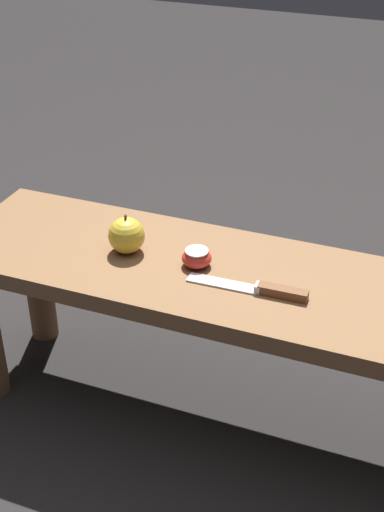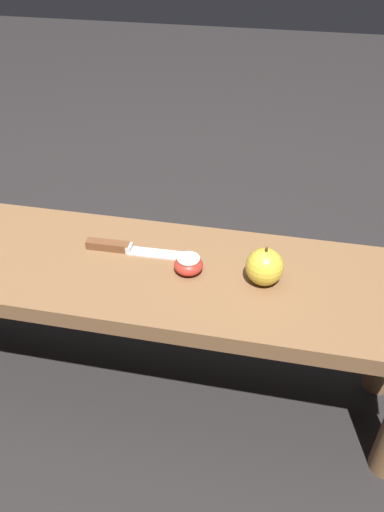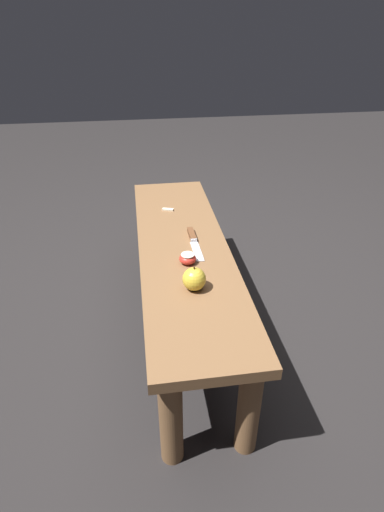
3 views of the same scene
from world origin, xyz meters
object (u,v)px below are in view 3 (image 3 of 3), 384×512
wooden_bench (184,262)px  knife (193,239)px  apple_cut (188,258)px  apple_whole (195,279)px

wooden_bench → knife: bearing=126.6°
apple_cut → knife: bearing=164.6°
knife → apple_whole: bearing=-9.0°
apple_whole → knife: bearing=172.3°
wooden_bench → knife: knife is taller
apple_whole → apple_cut: (-0.16, -0.00, -0.02)m
knife → apple_whole: apple_whole is taller
wooden_bench → apple_whole: 0.32m
wooden_bench → apple_whole: apple_whole is taller
knife → apple_whole: size_ratio=2.76×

